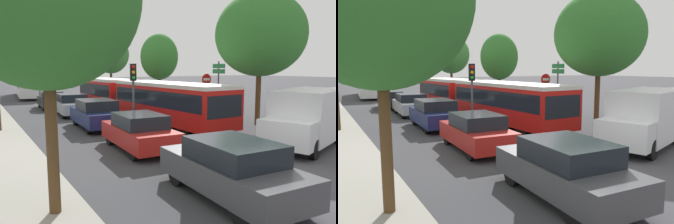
{
  "view_description": "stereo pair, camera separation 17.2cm",
  "coord_description": "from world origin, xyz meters",
  "views": [
    {
      "loc": [
        -7.39,
        -6.25,
        3.18
      ],
      "look_at": [
        0.2,
        6.3,
        1.2
      ],
      "focal_mm": 35.0,
      "sensor_mm": 36.0,
      "label": 1
    },
    {
      "loc": [
        -7.24,
        -6.34,
        3.18
      ],
      "look_at": [
        0.2,
        6.3,
        1.2
      ],
      "focal_mm": 35.0,
      "sensor_mm": 36.0,
      "label": 2
    }
  ],
  "objects": [
    {
      "name": "no_entry_sign",
      "position": [
        5.28,
        10.05,
        1.88
      ],
      "size": [
        0.7,
        0.08,
        2.82
      ],
      "rotation": [
        0.0,
        0.0,
        -1.57
      ],
      "color": "#56595E",
      "rests_on": "ground"
    },
    {
      "name": "queued_car_graphite",
      "position": [
        -2.06,
        -0.42,
        0.74
      ],
      "size": [
        2.0,
        4.27,
        1.45
      ],
      "rotation": [
        0.0,
        0.0,
        1.52
      ],
      "color": "#47474C",
      "rests_on": "ground"
    },
    {
      "name": "articulated_bus",
      "position": [
        1.97,
        12.78,
        1.37
      ],
      "size": [
        3.16,
        16.04,
        2.37
      ],
      "rotation": [
        0.0,
        0.0,
        -1.52
      ],
      "color": "red",
      "rests_on": "ground"
    },
    {
      "name": "direction_sign_post",
      "position": [
        6.47,
        10.32,
        2.55
      ],
      "size": [
        0.25,
        1.4,
        3.6
      ],
      "rotation": [
        0.0,
        0.0,
        3.01
      ],
      "color": "#56595E",
      "rests_on": "ground"
    },
    {
      "name": "queued_car_navy",
      "position": [
        -1.76,
        10.4,
        0.77
      ],
      "size": [
        2.1,
        4.48,
        1.52
      ],
      "rotation": [
        0.0,
        0.0,
        1.52
      ],
      "color": "navy",
      "rests_on": "ground"
    },
    {
      "name": "city_bus_rear",
      "position": [
        -1.85,
        32.49,
        1.39
      ],
      "size": [
        3.34,
        11.3,
        2.4
      ],
      "rotation": [
        0.0,
        0.0,
        1.49
      ],
      "color": "silver",
      "rests_on": "ground"
    },
    {
      "name": "queued_car_black",
      "position": [
        -2.01,
        20.42,
        0.69
      ],
      "size": [
        1.88,
        4.02,
        1.37
      ],
      "rotation": [
        0.0,
        0.0,
        1.52
      ],
      "color": "black",
      "rests_on": "ground"
    },
    {
      "name": "tree_right_near",
      "position": [
        6.37,
        6.76,
        4.99
      ],
      "size": [
        4.91,
        4.91,
        7.29
      ],
      "color": "#51381E",
      "rests_on": "ground"
    },
    {
      "name": "traffic_light",
      "position": [
        -0.01,
        9.5,
        2.5
      ],
      "size": [
        0.38,
        0.39,
        3.4
      ],
      "rotation": [
        0.0,
        0.0,
        -1.86
      ],
      "color": "#56595E",
      "rests_on": "ground"
    },
    {
      "name": "queued_car_red",
      "position": [
        -1.89,
        5.03,
        0.73
      ],
      "size": [
        1.97,
        4.21,
        1.43
      ],
      "rotation": [
        0.0,
        0.0,
        1.52
      ],
      "color": "#B21E19",
      "rests_on": "ground"
    },
    {
      "name": "ground_plane",
      "position": [
        0.0,
        0.0,
        0.0
      ],
      "size": [
        200.0,
        200.0,
        0.0
      ],
      "primitive_type": "plane",
      "color": "#3D3D42"
    },
    {
      "name": "tree_right_mid",
      "position": [
        7.13,
        19.26,
        4.13
      ],
      "size": [
        3.34,
        3.34,
        6.16
      ],
      "color": "#51381E",
      "rests_on": "ground"
    },
    {
      "name": "tree_right_far",
      "position": [
        6.14,
        28.51,
        4.59
      ],
      "size": [
        4.1,
        4.1,
        6.85
      ],
      "color": "#51381E",
      "rests_on": "ground"
    },
    {
      "name": "white_van",
      "position": [
        4.26,
        2.01,
        1.24
      ],
      "size": [
        5.36,
        3.38,
        2.31
      ],
      "rotation": [
        0.0,
        0.0,
        3.45
      ],
      "color": "silver",
      "rests_on": "ground"
    },
    {
      "name": "queued_car_silver",
      "position": [
        -1.63,
        15.9,
        0.74
      ],
      "size": [
        2.02,
        4.31,
        1.47
      ],
      "rotation": [
        0.0,
        0.0,
        1.52
      ],
      "color": "#B7BABF",
      "rests_on": "ground"
    }
  ]
}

